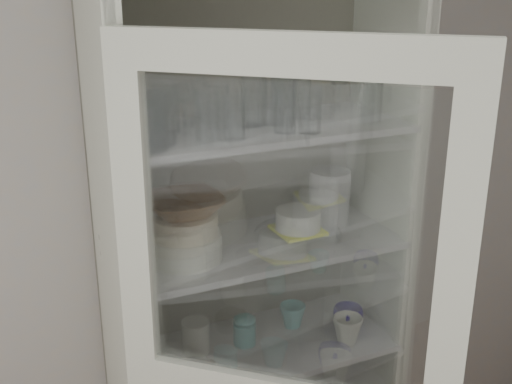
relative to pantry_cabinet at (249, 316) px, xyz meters
name	(u,v)px	position (x,y,z in m)	size (l,w,h in m)	color
wall_back	(178,217)	(-0.20, 0.16, 0.36)	(3.60, 0.02, 2.60)	#BEB3A4
pantry_cabinet	(249,316)	(0.00, 0.00, 0.00)	(1.00, 0.45, 2.10)	silver
tumbler_0	(154,123)	(-0.37, -0.22, 0.80)	(0.08, 0.08, 0.15)	silver
tumbler_1	(162,117)	(-0.34, -0.17, 0.80)	(0.08, 0.08, 0.16)	silver
tumbler_2	(208,117)	(-0.21, -0.21, 0.80)	(0.08, 0.08, 0.15)	silver
tumbler_3	(234,117)	(-0.13, -0.21, 0.79)	(0.07, 0.07, 0.13)	silver
tumbler_4	(285,110)	(0.04, -0.19, 0.79)	(0.07, 0.07, 0.13)	silver
tumbler_5	(310,110)	(0.10, -0.22, 0.79)	(0.07, 0.07, 0.14)	silver
tumbler_6	(371,100)	(0.34, -0.19, 0.79)	(0.07, 0.07, 0.15)	silver
tumbler_7	(167,107)	(-0.28, -0.04, 0.80)	(0.08, 0.08, 0.15)	silver
tumbler_8	(138,114)	(-0.38, -0.08, 0.79)	(0.07, 0.07, 0.15)	silver
tumbler_9	(254,101)	(-0.01, -0.07, 0.80)	(0.08, 0.08, 0.15)	silver
tumbler_10	(218,106)	(-0.13, -0.06, 0.79)	(0.07, 0.07, 0.14)	silver
tumbler_11	(299,96)	(0.16, -0.04, 0.80)	(0.07, 0.07, 0.15)	silver
goblet_0	(184,102)	(-0.21, 0.01, 0.80)	(0.07, 0.07, 0.15)	silver
goblet_1	(199,99)	(-0.15, 0.04, 0.80)	(0.07, 0.07, 0.15)	silver
goblet_2	(288,88)	(0.15, 0.02, 0.81)	(0.08, 0.08, 0.18)	silver
goblet_3	(339,86)	(0.36, 0.03, 0.80)	(0.07, 0.07, 0.16)	silver
plate_stack_front	(185,246)	(-0.26, -0.10, 0.36)	(0.24, 0.24, 0.08)	silver
plate_stack_back	(133,239)	(-0.39, 0.04, 0.36)	(0.21, 0.21, 0.07)	silver
cream_bowl	(184,224)	(-0.26, -0.10, 0.44)	(0.21, 0.21, 0.07)	beige
terracotta_bowl	(183,205)	(-0.26, -0.10, 0.50)	(0.24, 0.24, 0.06)	brown
glass_platter	(298,234)	(0.15, -0.08, 0.33)	(0.30, 0.30, 0.02)	silver
yellow_trivet	(298,230)	(0.15, -0.08, 0.34)	(0.15, 0.15, 0.01)	#FDF729
white_ramekin	(298,219)	(0.15, -0.08, 0.38)	(0.15, 0.15, 0.07)	silver
grey_bowl_stack	(329,198)	(0.30, -0.03, 0.42)	(0.14, 0.14, 0.20)	#BBBBBB
mug_blue	(348,318)	(0.35, -0.11, -0.04)	(0.11, 0.11, 0.09)	#150F8C
mug_teal	(292,316)	(0.17, -0.01, -0.03)	(0.10, 0.10, 0.09)	teal
mug_white	(347,330)	(0.30, -0.19, -0.03)	(0.11, 0.11, 0.10)	silver
teal_jar	(245,331)	(-0.04, -0.04, -0.03)	(0.08, 0.08, 0.10)	teal
measuring_cups	(195,369)	(-0.26, -0.15, -0.06)	(0.09, 0.09, 0.04)	#A8A8A8
white_canister	(196,336)	(-0.21, -0.02, -0.02)	(0.10, 0.10, 0.12)	silver
tumbler_12	(284,100)	(0.08, -0.10, 0.80)	(0.08, 0.08, 0.16)	silver
tumbler_13	(274,103)	(0.06, -0.08, 0.79)	(0.07, 0.07, 0.13)	silver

